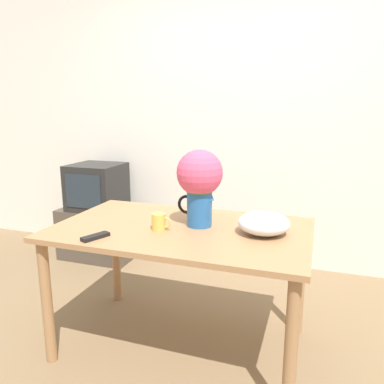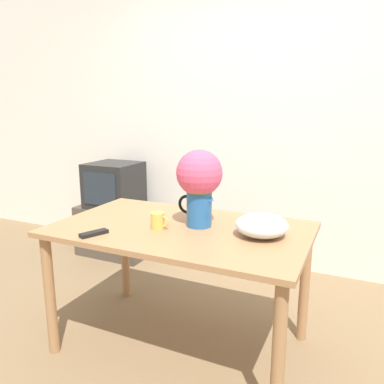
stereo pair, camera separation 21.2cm
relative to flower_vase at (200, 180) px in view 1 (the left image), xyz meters
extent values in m
plane|color=#7F6647|center=(0.03, -0.25, -1.02)|extent=(12.00, 12.00, 0.00)
cube|color=silver|center=(0.03, 1.38, 0.28)|extent=(8.00, 0.05, 2.60)
cube|color=#A3754C|center=(-0.09, -0.06, -0.28)|extent=(1.44, 0.87, 0.03)
cylinder|color=#A3754C|center=(-0.75, -0.44, -0.66)|extent=(0.06, 0.06, 0.73)
cylinder|color=#A3754C|center=(0.57, -0.44, -0.66)|extent=(0.06, 0.06, 0.73)
cylinder|color=#A3754C|center=(-0.75, 0.31, -0.66)|extent=(0.06, 0.06, 0.73)
cylinder|color=#A3754C|center=(0.57, 0.31, -0.66)|extent=(0.06, 0.06, 0.73)
cylinder|color=#235B9E|center=(0.00, 0.00, -0.16)|extent=(0.14, 0.14, 0.22)
cone|color=#235B9E|center=(0.06, 0.00, -0.08)|extent=(0.05, 0.05, 0.05)
torus|color=black|center=(-0.08, 0.00, -0.15)|extent=(0.11, 0.02, 0.11)
sphere|color=#3D7033|center=(0.00, 0.00, 0.00)|extent=(0.20, 0.20, 0.20)
sphere|color=#DB4C70|center=(0.00, 0.00, 0.04)|extent=(0.26, 0.26, 0.26)
cylinder|color=gold|center=(-0.19, -0.14, -0.22)|extent=(0.08, 0.08, 0.09)
torus|color=gold|center=(-0.15, -0.14, -0.22)|extent=(0.06, 0.01, 0.06)
ellipsoid|color=silver|center=(0.37, -0.02, -0.21)|extent=(0.28, 0.28, 0.12)
cube|color=black|center=(-0.44, -0.38, -0.25)|extent=(0.10, 0.16, 0.02)
cube|color=#4C4238|center=(-1.34, 1.01, -0.78)|extent=(0.69, 0.46, 0.48)
cube|color=black|center=(-1.34, 1.01, -0.33)|extent=(0.46, 0.44, 0.42)
cube|color=#232D38|center=(-1.34, 0.79, -0.33)|extent=(0.36, 0.01, 0.31)
camera|label=1|loc=(0.63, -1.96, 0.40)|focal=35.00mm
camera|label=2|loc=(0.82, -1.88, 0.40)|focal=35.00mm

